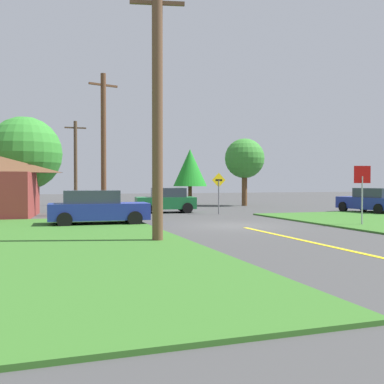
% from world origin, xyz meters
% --- Properties ---
extents(ground_plane, '(120.00, 120.00, 0.00)m').
position_xyz_m(ground_plane, '(0.00, 0.00, 0.00)').
color(ground_plane, '#404040').
extents(lane_stripe_center, '(0.20, 14.00, 0.01)m').
position_xyz_m(lane_stripe_center, '(0.00, -8.00, 0.01)').
color(lane_stripe_center, yellow).
rests_on(lane_stripe_center, ground).
extents(stop_sign, '(0.78, 0.19, 2.74)m').
position_xyz_m(stop_sign, '(5.38, -1.98, 1.94)').
color(stop_sign, '#9EA0A8').
rests_on(stop_sign, ground).
extents(car_on_crossroad, '(2.43, 4.62, 1.62)m').
position_xyz_m(car_on_crossroad, '(11.88, 5.03, 0.81)').
color(car_on_crossroad, navy).
rests_on(car_on_crossroad, ground).
extents(parked_car_near_building, '(4.64, 2.22, 1.62)m').
position_xyz_m(parked_car_near_building, '(-6.00, 2.31, 0.81)').
color(parked_car_near_building, navy).
rests_on(parked_car_near_building, ground).
extents(car_approaching_junction, '(4.04, 2.51, 1.62)m').
position_xyz_m(car_approaching_junction, '(-0.64, 9.74, 0.80)').
color(car_approaching_junction, '#196B33').
rests_on(car_approaching_junction, ground).
extents(utility_pole_near, '(1.78, 0.50, 8.57)m').
position_xyz_m(utility_pole_near, '(-4.82, -4.47, 4.37)').
color(utility_pole_near, brown).
rests_on(utility_pole_near, ground).
extents(utility_pole_mid, '(1.76, 0.62, 8.44)m').
position_xyz_m(utility_pole_mid, '(-4.90, 8.25, 4.33)').
color(utility_pole_mid, brown).
rests_on(utility_pole_mid, ground).
extents(utility_pole_far, '(1.80, 0.30, 7.22)m').
position_xyz_m(utility_pole_far, '(-5.58, 20.97, 3.73)').
color(utility_pole_far, '#503C29').
rests_on(utility_pole_far, ground).
extents(direction_sign, '(0.91, 0.08, 2.58)m').
position_xyz_m(direction_sign, '(2.06, 7.19, 1.61)').
color(direction_sign, slate).
rests_on(direction_sign, ground).
extents(oak_tree_left, '(2.99, 2.99, 4.94)m').
position_xyz_m(oak_tree_left, '(4.17, 19.25, 3.28)').
color(oak_tree_left, brown).
rests_on(oak_tree_left, ground).
extents(pine_tree_center, '(4.68, 4.68, 6.17)m').
position_xyz_m(pine_tree_center, '(-9.41, 11.86, 3.83)').
color(pine_tree_center, brown).
rests_on(pine_tree_center, ground).
extents(oak_tree_right, '(3.35, 3.35, 5.69)m').
position_xyz_m(oak_tree_right, '(7.94, 15.96, 3.98)').
color(oak_tree_right, brown).
rests_on(oak_tree_right, ground).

